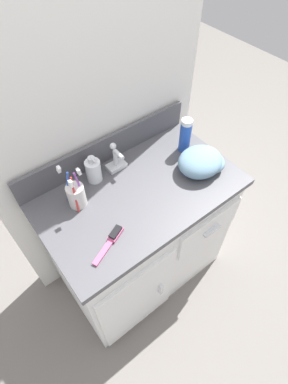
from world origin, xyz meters
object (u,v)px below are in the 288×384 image
(toothbrush_cup, at_px, (76,195))
(shaving_cream_can, at_px, (185,136))
(soap_dispenser, at_px, (93,170))
(hand_towel, at_px, (203,162))
(hairbrush, at_px, (112,239))

(toothbrush_cup, distance_m, shaving_cream_can, 0.58)
(soap_dispenser, bearing_deg, hand_towel, -30.73)
(toothbrush_cup, xyz_separation_m, soap_dispenser, (0.13, 0.08, -0.00))
(toothbrush_cup, bearing_deg, shaving_cream_can, -2.48)
(toothbrush_cup, relative_size, soap_dispenser, 1.44)
(toothbrush_cup, bearing_deg, hand_towel, -17.66)
(toothbrush_cup, height_order, hand_towel, toothbrush_cup)
(soap_dispenser, distance_m, hairbrush, 0.33)
(shaving_cream_can, xyz_separation_m, hand_towel, (-0.03, -0.15, -0.04))
(shaving_cream_can, bearing_deg, soap_dispenser, 167.38)
(toothbrush_cup, relative_size, hand_towel, 0.93)
(soap_dispenser, bearing_deg, toothbrush_cup, -149.69)
(hairbrush, height_order, hand_towel, hand_towel)
(soap_dispenser, height_order, shaving_cream_can, shaving_cream_can)
(toothbrush_cup, height_order, hairbrush, toothbrush_cup)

